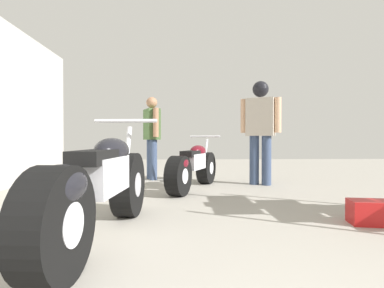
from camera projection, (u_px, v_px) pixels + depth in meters
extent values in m
plane|color=#9E998E|center=(194.00, 212.00, 3.20)|extent=(16.92, 16.92, 0.00)
cylinder|color=black|center=(128.00, 185.00, 3.03)|extent=(0.26, 0.65, 0.63)
cylinder|color=silver|center=(128.00, 185.00, 3.03)|extent=(0.23, 0.26, 0.24)
cylinder|color=black|center=(55.00, 225.00, 1.60)|extent=(0.26, 0.65, 0.63)
cylinder|color=silver|center=(55.00, 225.00, 1.60)|extent=(0.23, 0.26, 0.24)
cube|color=silver|center=(103.00, 175.00, 2.31)|extent=(0.30, 0.65, 0.28)
ellipsoid|color=black|center=(112.00, 151.00, 2.52)|extent=(0.31, 0.54, 0.22)
cube|color=black|center=(94.00, 157.00, 2.13)|extent=(0.26, 0.49, 0.10)
ellipsoid|color=black|center=(60.00, 186.00, 1.65)|extent=(0.30, 0.46, 0.24)
cylinder|color=silver|center=(127.00, 155.00, 2.98)|extent=(0.07, 0.25, 0.57)
cylinder|color=silver|center=(126.00, 121.00, 2.94)|extent=(0.61, 0.09, 0.04)
cylinder|color=silver|center=(67.00, 221.00, 2.03)|extent=(0.14, 0.55, 0.09)
cylinder|color=black|center=(206.00, 168.00, 5.26)|extent=(0.39, 0.58, 0.55)
cylinder|color=silver|center=(206.00, 168.00, 5.26)|extent=(0.27, 0.27, 0.21)
cylinder|color=black|center=(178.00, 176.00, 4.10)|extent=(0.39, 0.58, 0.55)
cylinder|color=silver|center=(178.00, 176.00, 4.10)|extent=(0.27, 0.27, 0.21)
cube|color=silver|center=(194.00, 161.00, 4.68)|extent=(0.40, 0.58, 0.24)
ellipsoid|color=#5B0F19|center=(198.00, 151.00, 4.85)|extent=(0.37, 0.49, 0.19)
cube|color=black|center=(191.00, 154.00, 4.53)|extent=(0.33, 0.45, 0.09)
ellipsoid|color=#5B0F19|center=(180.00, 163.00, 4.14)|extent=(0.35, 0.43, 0.20)
cylinder|color=silver|center=(206.00, 153.00, 5.22)|extent=(0.12, 0.21, 0.50)
cylinder|color=silver|center=(205.00, 136.00, 5.19)|extent=(0.50, 0.23, 0.03)
cylinder|color=silver|center=(181.00, 178.00, 4.48)|extent=(0.25, 0.46, 0.08)
cylinder|color=#384766|center=(150.00, 159.00, 5.90)|extent=(0.19, 0.19, 0.76)
cylinder|color=#384766|center=(153.00, 160.00, 5.73)|extent=(0.19, 0.19, 0.76)
cube|color=#476638|center=(152.00, 124.00, 5.81)|extent=(0.37, 0.48, 0.58)
cylinder|color=#9E7051|center=(148.00, 124.00, 6.05)|extent=(0.13, 0.13, 0.54)
cylinder|color=#9E7051|center=(156.00, 122.00, 5.56)|extent=(0.13, 0.13, 0.54)
sphere|color=#9E7051|center=(152.00, 103.00, 5.80)|extent=(0.21, 0.21, 0.21)
cylinder|color=#384766|center=(254.00, 160.00, 5.17)|extent=(0.21, 0.21, 0.83)
cylinder|color=#384766|center=(266.00, 160.00, 5.08)|extent=(0.21, 0.21, 0.83)
cube|color=#B2A899|center=(260.00, 117.00, 5.12)|extent=(0.52, 0.42, 0.63)
cylinder|color=tan|center=(244.00, 116.00, 5.23)|extent=(0.15, 0.15, 0.58)
cylinder|color=tan|center=(278.00, 115.00, 5.00)|extent=(0.15, 0.15, 0.58)
sphere|color=black|center=(261.00, 90.00, 5.11)|extent=(0.23, 0.23, 0.23)
sphere|color=black|center=(261.00, 89.00, 5.11)|extent=(0.27, 0.27, 0.27)
cube|color=#B21919|center=(372.00, 212.00, 2.73)|extent=(0.42, 0.30, 0.22)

